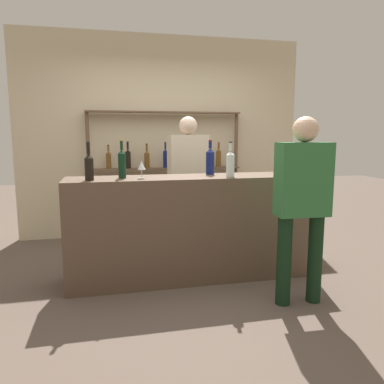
{
  "coord_description": "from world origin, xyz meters",
  "views": [
    {
      "loc": [
        -0.81,
        -3.54,
        1.43
      ],
      "look_at": [
        0.0,
        0.0,
        0.87
      ],
      "focal_mm": 35.0,
      "sensor_mm": 36.0,
      "label": 1
    }
  ],
  "objects_px": {
    "counter_bottle_1": "(210,161)",
    "server_behind_counter": "(188,174)",
    "counter_bottle_3": "(230,163)",
    "customer_right": "(302,197)",
    "counter_bottle_0": "(122,163)",
    "wine_glass": "(142,166)",
    "counter_bottle_2": "(89,166)"
  },
  "relations": [
    {
      "from": "counter_bottle_1",
      "to": "server_behind_counter",
      "type": "xyz_separation_m",
      "value": [
        -0.07,
        0.75,
        -0.21
      ]
    },
    {
      "from": "counter_bottle_3",
      "to": "customer_right",
      "type": "bearing_deg",
      "value": -56.83
    },
    {
      "from": "server_behind_counter",
      "to": "counter_bottle_1",
      "type": "bearing_deg",
      "value": -0.0
    },
    {
      "from": "counter_bottle_3",
      "to": "counter_bottle_0",
      "type": "bearing_deg",
      "value": 172.68
    },
    {
      "from": "counter_bottle_1",
      "to": "counter_bottle_3",
      "type": "distance_m",
      "value": 0.31
    },
    {
      "from": "counter_bottle_0",
      "to": "customer_right",
      "type": "relative_size",
      "value": 0.23
    },
    {
      "from": "counter_bottle_1",
      "to": "server_behind_counter",
      "type": "relative_size",
      "value": 0.21
    },
    {
      "from": "counter_bottle_1",
      "to": "wine_glass",
      "type": "distance_m",
      "value": 0.75
    },
    {
      "from": "counter_bottle_3",
      "to": "server_behind_counter",
      "type": "xyz_separation_m",
      "value": [
        -0.19,
        1.03,
        -0.2
      ]
    },
    {
      "from": "server_behind_counter",
      "to": "customer_right",
      "type": "bearing_deg",
      "value": 14.84
    },
    {
      "from": "counter_bottle_0",
      "to": "wine_glass",
      "type": "height_order",
      "value": "counter_bottle_0"
    },
    {
      "from": "counter_bottle_2",
      "to": "server_behind_counter",
      "type": "height_order",
      "value": "server_behind_counter"
    },
    {
      "from": "counter_bottle_1",
      "to": "counter_bottle_2",
      "type": "height_order",
      "value": "counter_bottle_1"
    },
    {
      "from": "counter_bottle_0",
      "to": "counter_bottle_3",
      "type": "distance_m",
      "value": 1.02
    },
    {
      "from": "wine_glass",
      "to": "customer_right",
      "type": "bearing_deg",
      "value": -29.27
    },
    {
      "from": "counter_bottle_2",
      "to": "server_behind_counter",
      "type": "relative_size",
      "value": 0.21
    },
    {
      "from": "counter_bottle_1",
      "to": "wine_glass",
      "type": "bearing_deg",
      "value": -163.31
    },
    {
      "from": "counter_bottle_2",
      "to": "customer_right",
      "type": "distance_m",
      "value": 1.86
    },
    {
      "from": "counter_bottle_0",
      "to": "customer_right",
      "type": "height_order",
      "value": "customer_right"
    },
    {
      "from": "counter_bottle_0",
      "to": "counter_bottle_2",
      "type": "xyz_separation_m",
      "value": [
        -0.29,
        -0.11,
        -0.01
      ]
    },
    {
      "from": "counter_bottle_0",
      "to": "counter_bottle_3",
      "type": "height_order",
      "value": "counter_bottle_0"
    },
    {
      "from": "server_behind_counter",
      "to": "counter_bottle_2",
      "type": "bearing_deg",
      "value": -53.2
    },
    {
      "from": "counter_bottle_1",
      "to": "customer_right",
      "type": "bearing_deg",
      "value": -59.67
    },
    {
      "from": "customer_right",
      "to": "server_behind_counter",
      "type": "bearing_deg",
      "value": 22.5
    },
    {
      "from": "counter_bottle_2",
      "to": "wine_glass",
      "type": "distance_m",
      "value": 0.47
    },
    {
      "from": "counter_bottle_3",
      "to": "customer_right",
      "type": "height_order",
      "value": "customer_right"
    },
    {
      "from": "counter_bottle_0",
      "to": "server_behind_counter",
      "type": "xyz_separation_m",
      "value": [
        0.83,
        0.9,
        -0.21
      ]
    },
    {
      "from": "counter_bottle_1",
      "to": "server_behind_counter",
      "type": "height_order",
      "value": "server_behind_counter"
    },
    {
      "from": "counter_bottle_2",
      "to": "server_behind_counter",
      "type": "distance_m",
      "value": 1.52
    },
    {
      "from": "counter_bottle_2",
      "to": "counter_bottle_3",
      "type": "relative_size",
      "value": 1.01
    },
    {
      "from": "counter_bottle_0",
      "to": "counter_bottle_3",
      "type": "bearing_deg",
      "value": -7.32
    },
    {
      "from": "customer_right",
      "to": "server_behind_counter",
      "type": "relative_size",
      "value": 0.96
    }
  ]
}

